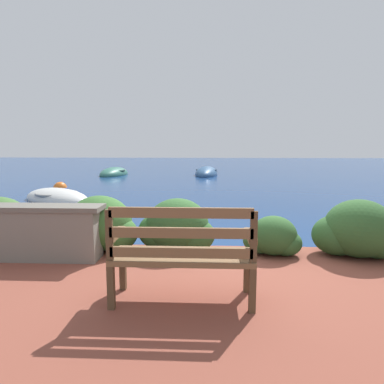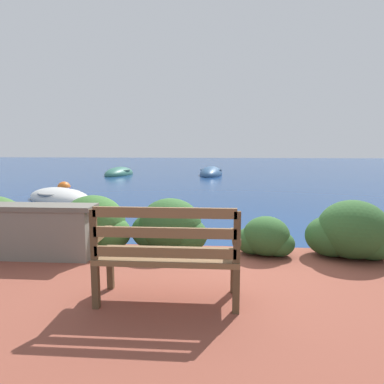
# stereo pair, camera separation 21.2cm
# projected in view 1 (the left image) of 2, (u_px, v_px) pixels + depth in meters

# --- Properties ---
(ground_plane) EXTENTS (80.00, 80.00, 0.00)m
(ground_plane) POSITION_uv_depth(u_px,v_px,m) (222.00, 260.00, 4.99)
(ground_plane) COLOR navy
(park_bench) EXTENTS (1.31, 0.48, 0.93)m
(park_bench) POSITION_uv_depth(u_px,v_px,m) (182.00, 252.00, 3.11)
(park_bench) COLOR brown
(park_bench) RESTS_ON patio_terrace
(stone_wall) EXTENTS (2.47, 0.39, 0.70)m
(stone_wall) POSITION_uv_depth(u_px,v_px,m) (7.00, 232.00, 4.37)
(stone_wall) COLOR slate
(stone_wall) RESTS_ON patio_terrace
(hedge_clump_left) EXTENTS (1.12, 0.81, 0.76)m
(hedge_clump_left) POSITION_uv_depth(u_px,v_px,m) (99.00, 226.00, 4.74)
(hedge_clump_left) COLOR #38662D
(hedge_clump_left) RESTS_ON patio_terrace
(hedge_clump_centre) EXTENTS (1.07, 0.77, 0.73)m
(hedge_clump_centre) POSITION_uv_depth(u_px,v_px,m) (176.00, 228.00, 4.70)
(hedge_clump_centre) COLOR #2D5628
(hedge_clump_centre) RESTS_ON patio_terrace
(hedge_clump_right) EXTENTS (0.77, 0.55, 0.52)m
(hedge_clump_right) POSITION_uv_depth(u_px,v_px,m) (273.00, 238.00, 4.54)
(hedge_clump_right) COLOR #2D5628
(hedge_clump_right) RESTS_ON patio_terrace
(hedge_clump_far_right) EXTENTS (1.11, 0.80, 0.76)m
(hedge_clump_far_right) POSITION_uv_depth(u_px,v_px,m) (357.00, 232.00, 4.45)
(hedge_clump_far_right) COLOR #2D5628
(hedge_clump_far_right) RESTS_ON patio_terrace
(rowboat_nearest) EXTENTS (2.83, 2.41, 0.68)m
(rowboat_nearest) POSITION_uv_depth(u_px,v_px,m) (57.00, 199.00, 10.23)
(rowboat_nearest) COLOR silver
(rowboat_nearest) RESTS_ON ground_plane
(rowboat_mid) EXTENTS (1.58, 2.83, 0.79)m
(rowboat_mid) POSITION_uv_depth(u_px,v_px,m) (114.00, 174.00, 19.00)
(rowboat_mid) COLOR #336B5B
(rowboat_mid) RESTS_ON ground_plane
(rowboat_far) EXTENTS (1.47, 3.27, 0.84)m
(rowboat_far) POSITION_uv_depth(u_px,v_px,m) (206.00, 174.00, 19.08)
(rowboat_far) COLOR #2D517A
(rowboat_far) RESTS_ON ground_plane
(mooring_buoy) EXTENTS (0.54, 0.54, 0.49)m
(mooring_buoy) POSITION_uv_depth(u_px,v_px,m) (60.00, 189.00, 12.52)
(mooring_buoy) COLOR orange
(mooring_buoy) RESTS_ON ground_plane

